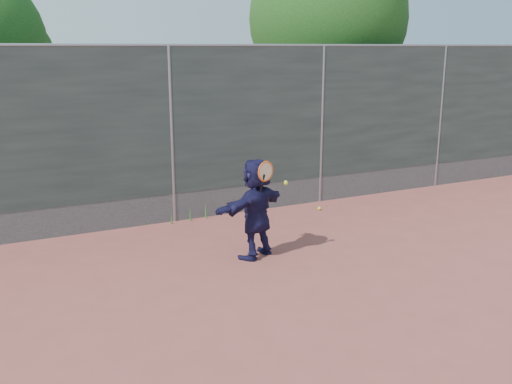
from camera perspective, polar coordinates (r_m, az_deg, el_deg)
name	(u,v)px	position (r m, az deg, el deg)	size (l,w,h in m)	color
ground	(265,297)	(7.10, 0.88, -10.45)	(80.00, 80.00, 0.00)	#9E4C42
player	(256,208)	(8.17, 0.00, -1.65)	(1.35, 0.43, 1.45)	#18163D
ball_ground	(319,208)	(10.75, 6.34, -1.64)	(0.07, 0.07, 0.07)	yellow
fence	(171,132)	(9.80, -8.46, 6.00)	(20.00, 0.06, 3.03)	#38423D
swing_action	(267,174)	(7.91, 1.15, 1.83)	(0.54, 0.17, 0.51)	#DD5814
tree_right	(333,24)	(13.80, 7.72, 16.35)	(3.78, 3.60, 5.39)	#382314
weed_clump	(193,213)	(10.09, -6.37, -2.12)	(0.68, 0.07, 0.30)	#387226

